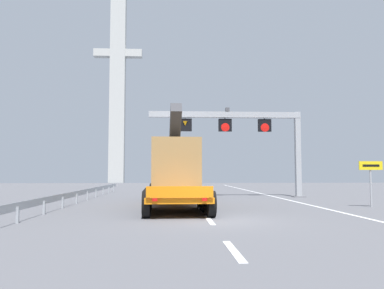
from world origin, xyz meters
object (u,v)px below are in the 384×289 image
overhead_lane_gantry (244,128)px  heavy_haul_truck_orange (173,170)px  bridge_pylon_distant (118,76)px  exit_sign_yellow (371,173)px

overhead_lane_gantry → heavy_haul_truck_orange: (-5.47, -5.85, -3.29)m
heavy_haul_truck_orange → bridge_pylon_distant: (-10.26, 49.43, 18.02)m
heavy_haul_truck_orange → bridge_pylon_distant: 53.61m
heavy_haul_truck_orange → exit_sign_yellow: (10.67, -3.06, -0.15)m
exit_sign_yellow → overhead_lane_gantry: bearing=120.3°
heavy_haul_truck_orange → exit_sign_yellow: size_ratio=5.72×
overhead_lane_gantry → heavy_haul_truck_orange: size_ratio=0.84×
overhead_lane_gantry → bridge_pylon_distant: size_ratio=0.30×
overhead_lane_gantry → exit_sign_yellow: (5.19, -8.91, -3.44)m
overhead_lane_gantry → exit_sign_yellow: overhead_lane_gantry is taller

